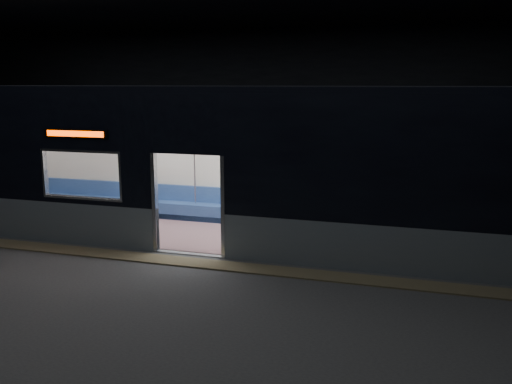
% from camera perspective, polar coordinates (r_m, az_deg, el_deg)
% --- Properties ---
extents(station_floor, '(24.00, 14.00, 0.01)m').
position_cam_1_polar(station_floor, '(10.23, -9.35, -8.27)').
color(station_floor, '#47494C').
rests_on(station_floor, ground).
extents(station_envelope, '(24.00, 14.00, 5.00)m').
position_cam_1_polar(station_envelope, '(9.64, -10.07, 12.73)').
color(station_envelope, black).
rests_on(station_envelope, station_floor).
extents(tactile_strip, '(22.80, 0.50, 0.03)m').
position_cam_1_polar(tactile_strip, '(10.69, -8.06, -7.24)').
color(tactile_strip, '#8C7F59').
rests_on(tactile_strip, station_floor).
extents(metro_car, '(18.00, 3.04, 3.35)m').
position_cam_1_polar(metro_car, '(12.07, -4.38, 3.92)').
color(metro_car, gray).
rests_on(metro_car, station_floor).
extents(passenger, '(0.38, 0.64, 1.28)m').
position_cam_1_polar(passenger, '(12.60, 7.79, -0.84)').
color(passenger, black).
rests_on(passenger, metro_car).
extents(handbag, '(0.26, 0.23, 0.12)m').
position_cam_1_polar(handbag, '(12.44, 7.47, -1.49)').
color(handbag, black).
rests_on(handbag, passenger).
extents(transit_map, '(1.01, 0.03, 0.66)m').
position_cam_1_polar(transit_map, '(12.78, 7.94, 2.60)').
color(transit_map, white).
rests_on(transit_map, metro_car).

